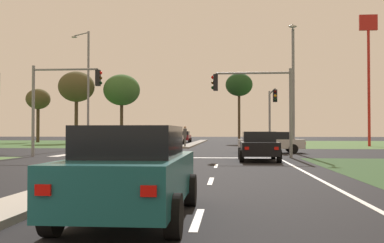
# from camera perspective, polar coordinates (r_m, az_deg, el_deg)

# --- Properties ---
(ground_plane) EXTENTS (200.00, 200.00, 0.00)m
(ground_plane) POSITION_cam_1_polar(r_m,az_deg,el_deg) (33.12, -2.44, -3.87)
(ground_plane) COLOR black
(grass_verge_far_left) EXTENTS (35.00, 35.00, 0.01)m
(grass_verge_far_left) POSITION_cam_1_polar(r_m,az_deg,el_deg) (64.51, -22.71, -2.51)
(grass_verge_far_left) COLOR #385B2D
(grass_verge_far_left) RESTS_ON ground
(median_island_near) EXTENTS (1.20, 22.00, 0.14)m
(median_island_near) POSITION_cam_1_polar(r_m,az_deg,el_deg) (14.48, -11.68, -6.90)
(median_island_near) COLOR #ADA89E
(median_island_near) RESTS_ON ground
(median_island_far) EXTENTS (1.20, 36.00, 0.14)m
(median_island_far) POSITION_cam_1_polar(r_m,az_deg,el_deg) (58.00, 0.57, -2.70)
(median_island_far) COLOR gray
(median_island_far) RESTS_ON ground
(lane_dash_near) EXTENTS (0.14, 2.00, 0.01)m
(lane_dash_near) POSITION_cam_1_polar(r_m,az_deg,el_deg) (7.86, 0.68, -12.19)
(lane_dash_near) COLOR silver
(lane_dash_near) RESTS_ON ground
(lane_dash_second) EXTENTS (0.14, 2.00, 0.01)m
(lane_dash_second) POSITION_cam_1_polar(r_m,az_deg,el_deg) (13.80, 2.38, -7.48)
(lane_dash_second) COLOR silver
(lane_dash_second) RESTS_ON ground
(lane_dash_third) EXTENTS (0.14, 2.00, 0.01)m
(lane_dash_third) POSITION_cam_1_polar(r_m,az_deg,el_deg) (19.77, 3.04, -5.60)
(lane_dash_third) COLOR silver
(lane_dash_third) RESTS_ON ground
(edge_line_right) EXTENTS (0.14, 24.00, 0.01)m
(edge_line_right) POSITION_cam_1_polar(r_m,az_deg,el_deg) (15.18, 15.38, -6.87)
(edge_line_right) COLOR silver
(edge_line_right) RESTS_ON ground
(stop_bar_near) EXTENTS (6.40, 0.50, 0.01)m
(stop_bar_near) POSITION_cam_1_polar(r_m,az_deg,el_deg) (25.88, 4.06, -4.58)
(stop_bar_near) COLOR silver
(stop_bar_near) RESTS_ON ground
(crosswalk_bar_near) EXTENTS (0.70, 2.80, 0.01)m
(crosswalk_bar_near) POSITION_cam_1_polar(r_m,az_deg,el_deg) (29.58, -16.13, -4.12)
(crosswalk_bar_near) COLOR silver
(crosswalk_bar_near) RESTS_ON ground
(crosswalk_bar_second) EXTENTS (0.70, 2.80, 0.01)m
(crosswalk_bar_second) POSITION_cam_1_polar(r_m,az_deg,el_deg) (29.19, -14.02, -4.17)
(crosswalk_bar_second) COLOR silver
(crosswalk_bar_second) RESTS_ON ground
(crosswalk_bar_third) EXTENTS (0.70, 2.80, 0.01)m
(crosswalk_bar_third) POSITION_cam_1_polar(r_m,az_deg,el_deg) (28.85, -11.84, -4.22)
(crosswalk_bar_third) COLOR silver
(crosswalk_bar_third) RESTS_ON ground
(crosswalk_bar_fourth) EXTENTS (0.70, 2.80, 0.01)m
(crosswalk_bar_fourth) POSITION_cam_1_polar(r_m,az_deg,el_deg) (28.54, -9.62, -4.26)
(crosswalk_bar_fourth) COLOR silver
(crosswalk_bar_fourth) RESTS_ON ground
(crosswalk_bar_fifth) EXTENTS (0.70, 2.80, 0.01)m
(crosswalk_bar_fifth) POSITION_cam_1_polar(r_m,az_deg,el_deg) (28.28, -7.36, -4.29)
(crosswalk_bar_fifth) COLOR silver
(crosswalk_bar_fifth) RESTS_ON ground
(crosswalk_bar_sixth) EXTENTS (0.70, 2.80, 0.01)m
(crosswalk_bar_sixth) POSITION_cam_1_polar(r_m,az_deg,el_deg) (28.07, -5.05, -4.32)
(crosswalk_bar_sixth) COLOR silver
(crosswalk_bar_sixth) RESTS_ON ground
(car_maroon_near) EXTENTS (1.96, 4.58, 1.55)m
(car_maroon_near) POSITION_cam_1_polar(r_m,az_deg,el_deg) (63.34, -1.05, -1.92)
(car_maroon_near) COLOR maroon
(car_maroon_near) RESTS_ON ground
(car_silver_second) EXTENTS (4.59, 2.04, 1.48)m
(car_silver_second) POSITION_cam_1_polar(r_m,az_deg,el_deg) (32.47, 9.91, -2.56)
(car_silver_second) COLOR #B7B7BC
(car_silver_second) RESTS_ON ground
(car_teal_third) EXTENTS (1.97, 4.44, 1.59)m
(car_teal_third) POSITION_cam_1_polar(r_m,az_deg,el_deg) (7.87, -7.47, -6.26)
(car_teal_third) COLOR #19565B
(car_teal_third) RESTS_ON ground
(car_black_fourth) EXTENTS (2.02, 4.52, 1.50)m
(car_black_fourth) POSITION_cam_1_polar(r_m,az_deg,el_deg) (23.69, 8.34, -3.03)
(car_black_fourth) COLOR black
(car_black_fourth) RESTS_ON ground
(car_white_fifth) EXTENTS (2.03, 4.40, 1.61)m
(car_white_fifth) POSITION_cam_1_polar(r_m,az_deg,el_deg) (52.66, -2.25, -2.02)
(car_white_fifth) COLOR silver
(car_white_fifth) RESTS_ON ground
(traffic_signal_far_right) EXTENTS (0.32, 4.91, 5.00)m
(traffic_signal_far_right) POSITION_cam_1_polar(r_m,az_deg,el_deg) (37.78, 9.98, 1.76)
(traffic_signal_far_right) COLOR gray
(traffic_signal_far_right) RESTS_ON ground
(traffic_signal_near_right) EXTENTS (4.64, 0.32, 5.12)m
(traffic_signal_near_right) POSITION_cam_1_polar(r_m,az_deg,el_deg) (26.38, 8.52, 3.20)
(traffic_signal_near_right) COLOR gray
(traffic_signal_near_right) RESTS_ON ground
(traffic_signal_near_left) EXTENTS (4.30, 0.32, 5.45)m
(traffic_signal_near_left) POSITION_cam_1_polar(r_m,az_deg,el_deg) (28.19, -16.42, 3.34)
(traffic_signal_near_left) COLOR gray
(traffic_signal_near_left) RESTS_ON ground
(street_lamp_second) EXTENTS (0.64, 1.94, 8.67)m
(street_lamp_second) POSITION_cam_1_polar(r_m,az_deg,el_deg) (32.32, 12.60, 4.70)
(street_lamp_second) COLOR gray
(street_lamp_second) RESTS_ON ground
(street_lamp_third) EXTENTS (2.16, 1.57, 10.58)m
(street_lamp_third) POSITION_cam_1_polar(r_m,az_deg,el_deg) (42.30, -13.06, 4.68)
(street_lamp_third) COLOR gray
(street_lamp_third) RESTS_ON ground
(pedestrian_at_median) EXTENTS (0.34, 0.34, 1.88)m
(pedestrian_at_median) POSITION_cam_1_polar(r_m,az_deg,el_deg) (42.27, -0.89, -1.57)
(pedestrian_at_median) COLOR #4C4C4C
(pedestrian_at_median) RESTS_ON median_island_far
(fastfood_pole_sign) EXTENTS (1.80, 0.40, 13.51)m
(fastfood_pole_sign) POSITION_cam_1_polar(r_m,az_deg,el_deg) (50.42, 21.29, 8.16)
(fastfood_pole_sign) COLOR red
(fastfood_pole_sign) RESTS_ON ground
(treeline_near) EXTENTS (3.37, 3.37, 7.52)m
(treeline_near) POSITION_cam_1_polar(r_m,az_deg,el_deg) (67.31, -18.77, 2.60)
(treeline_near) COLOR #423323
(treeline_near) RESTS_ON ground
(treeline_second) EXTENTS (4.80, 4.80, 9.57)m
(treeline_second) POSITION_cam_1_polar(r_m,az_deg,el_deg) (62.84, -14.32, 4.20)
(treeline_second) COLOR #423323
(treeline_second) RESTS_ON ground
(treeline_third) EXTENTS (4.94, 4.94, 9.24)m
(treeline_third) POSITION_cam_1_polar(r_m,az_deg,el_deg) (62.18, -8.82, 3.90)
(treeline_third) COLOR #423323
(treeline_third) RESTS_ON ground
(treeline_fourth) EXTENTS (3.54, 3.54, 9.16)m
(treeline_fourth) POSITION_cam_1_polar(r_m,az_deg,el_deg) (59.86, 5.93, 4.55)
(treeline_fourth) COLOR #423323
(treeline_fourth) RESTS_ON ground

